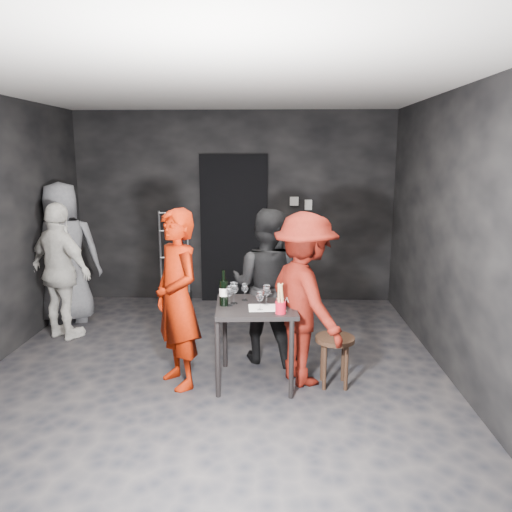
{
  "coord_description": "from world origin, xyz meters",
  "views": [
    {
      "loc": [
        0.57,
        -4.59,
        2.1
      ],
      "look_at": [
        0.39,
        0.25,
        1.11
      ],
      "focal_mm": 35.0,
      "sensor_mm": 36.0,
      "label": 1
    }
  ],
  "objects_px": {
    "bystander_cream": "(61,268)",
    "breadstick_cup": "(281,299)",
    "hand_truck": "(175,287)",
    "bystander_grey": "(63,240)",
    "wine_bottle": "(224,292)",
    "server_red": "(177,291)",
    "man_maroon": "(305,294)",
    "tasting_table": "(256,315)",
    "stool": "(335,346)",
    "woman_black": "(267,282)"
  },
  "relations": [
    {
      "from": "woman_black",
      "to": "hand_truck",
      "type": "bearing_deg",
      "value": -37.31
    },
    {
      "from": "hand_truck",
      "to": "stool",
      "type": "bearing_deg",
      "value": -64.77
    },
    {
      "from": "bystander_cream",
      "to": "breadstick_cup",
      "type": "bearing_deg",
      "value": -179.58
    },
    {
      "from": "woman_black",
      "to": "wine_bottle",
      "type": "bearing_deg",
      "value": 73.68
    },
    {
      "from": "stool",
      "to": "hand_truck",
      "type": "bearing_deg",
      "value": 127.85
    },
    {
      "from": "stool",
      "to": "breadstick_cup",
      "type": "distance_m",
      "value": 0.73
    },
    {
      "from": "bystander_cream",
      "to": "woman_black",
      "type": "bearing_deg",
      "value": -164.71
    },
    {
      "from": "hand_truck",
      "to": "woman_black",
      "type": "height_order",
      "value": "woman_black"
    },
    {
      "from": "wine_bottle",
      "to": "breadstick_cup",
      "type": "bearing_deg",
      "value": -22.72
    },
    {
      "from": "wine_bottle",
      "to": "server_red",
      "type": "bearing_deg",
      "value": -173.99
    },
    {
      "from": "bystander_cream",
      "to": "wine_bottle",
      "type": "relative_size",
      "value": 5.03
    },
    {
      "from": "stool",
      "to": "bystander_cream",
      "type": "height_order",
      "value": "bystander_cream"
    },
    {
      "from": "hand_truck",
      "to": "tasting_table",
      "type": "bearing_deg",
      "value": -75.86
    },
    {
      "from": "tasting_table",
      "to": "man_maroon",
      "type": "height_order",
      "value": "man_maroon"
    },
    {
      "from": "stool",
      "to": "server_red",
      "type": "xyz_separation_m",
      "value": [
        -1.43,
        -0.02,
        0.51
      ]
    },
    {
      "from": "man_maroon",
      "to": "breadstick_cup",
      "type": "bearing_deg",
      "value": 112.37
    },
    {
      "from": "bystander_cream",
      "to": "breadstick_cup",
      "type": "distance_m",
      "value": 2.81
    },
    {
      "from": "server_red",
      "to": "woman_black",
      "type": "distance_m",
      "value": 1.0
    },
    {
      "from": "stool",
      "to": "server_red",
      "type": "height_order",
      "value": "server_red"
    },
    {
      "from": "tasting_table",
      "to": "breadstick_cup",
      "type": "distance_m",
      "value": 0.4
    },
    {
      "from": "stool",
      "to": "server_red",
      "type": "relative_size",
      "value": 0.26
    },
    {
      "from": "man_maroon",
      "to": "breadstick_cup",
      "type": "distance_m",
      "value": 0.36
    },
    {
      "from": "wine_bottle",
      "to": "stool",
      "type": "bearing_deg",
      "value": -1.47
    },
    {
      "from": "hand_truck",
      "to": "bystander_cream",
      "type": "xyz_separation_m",
      "value": [
        -1.01,
        -1.42,
        0.59
      ]
    },
    {
      "from": "bystander_grey",
      "to": "wine_bottle",
      "type": "height_order",
      "value": "bystander_grey"
    },
    {
      "from": "woman_black",
      "to": "bystander_grey",
      "type": "xyz_separation_m",
      "value": [
        -2.55,
        1.11,
        0.22
      ]
    },
    {
      "from": "tasting_table",
      "to": "server_red",
      "type": "height_order",
      "value": "server_red"
    },
    {
      "from": "server_red",
      "to": "woman_black",
      "type": "bearing_deg",
      "value": 89.88
    },
    {
      "from": "hand_truck",
      "to": "bystander_grey",
      "type": "xyz_separation_m",
      "value": [
        -1.2,
        -0.85,
        0.82
      ]
    },
    {
      "from": "stool",
      "to": "wine_bottle",
      "type": "relative_size",
      "value": 1.43
    },
    {
      "from": "tasting_table",
      "to": "bystander_grey",
      "type": "height_order",
      "value": "bystander_grey"
    },
    {
      "from": "man_maroon",
      "to": "wine_bottle",
      "type": "bearing_deg",
      "value": 66.41
    },
    {
      "from": "bystander_grey",
      "to": "breadstick_cup",
      "type": "distance_m",
      "value": 3.28
    },
    {
      "from": "man_maroon",
      "to": "bystander_grey",
      "type": "height_order",
      "value": "bystander_grey"
    },
    {
      "from": "bystander_cream",
      "to": "server_red",
      "type": "bearing_deg",
      "value": 171.95
    },
    {
      "from": "wine_bottle",
      "to": "woman_black",
      "type": "bearing_deg",
      "value": 55.48
    },
    {
      "from": "tasting_table",
      "to": "stool",
      "type": "xyz_separation_m",
      "value": [
        0.72,
        -0.06,
        -0.27
      ]
    },
    {
      "from": "server_red",
      "to": "wine_bottle",
      "type": "relative_size",
      "value": 5.43
    },
    {
      "from": "hand_truck",
      "to": "wine_bottle",
      "type": "relative_size",
      "value": 4.01
    },
    {
      "from": "tasting_table",
      "to": "wine_bottle",
      "type": "xyz_separation_m",
      "value": [
        -0.29,
        -0.03,
        0.22
      ]
    },
    {
      "from": "man_maroon",
      "to": "bystander_cream",
      "type": "bearing_deg",
      "value": 40.74
    },
    {
      "from": "stool",
      "to": "woman_black",
      "type": "distance_m",
      "value": 0.97
    },
    {
      "from": "tasting_table",
      "to": "man_maroon",
      "type": "relative_size",
      "value": 0.44
    },
    {
      "from": "man_maroon",
      "to": "bystander_cream",
      "type": "xyz_separation_m",
      "value": [
        -2.71,
        1.04,
        -0.02
      ]
    },
    {
      "from": "tasting_table",
      "to": "server_red",
      "type": "bearing_deg",
      "value": -174.02
    },
    {
      "from": "breadstick_cup",
      "to": "wine_bottle",
      "type": "bearing_deg",
      "value": 157.28
    },
    {
      "from": "tasting_table",
      "to": "server_red",
      "type": "relative_size",
      "value": 0.42
    },
    {
      "from": "tasting_table",
      "to": "breadstick_cup",
      "type": "relative_size",
      "value": 2.61
    },
    {
      "from": "server_red",
      "to": "bystander_grey",
      "type": "xyz_separation_m",
      "value": [
        -1.75,
        1.71,
        0.16
      ]
    },
    {
      "from": "hand_truck",
      "to": "breadstick_cup",
      "type": "height_order",
      "value": "hand_truck"
    }
  ]
}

